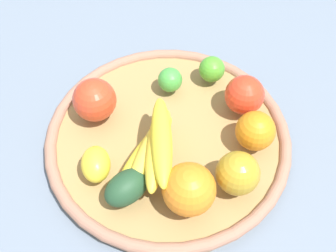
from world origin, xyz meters
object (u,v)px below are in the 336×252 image
(lemon_0, at_px, (96,164))
(apple_0, at_px, (95,100))
(orange_0, at_px, (189,189))
(orange_1, at_px, (255,131))
(lime_0, at_px, (170,80))
(apple_1, at_px, (244,95))
(avocado, at_px, (125,187))
(banana_bunch, at_px, (153,147))
(apple_2, at_px, (238,173))
(lime_1, at_px, (212,69))

(lemon_0, height_order, apple_0, apple_0)
(orange_0, distance_m, orange_1, 0.16)
(lime_0, xyz_separation_m, orange_0, (0.14, -0.20, 0.02))
(apple_1, height_order, orange_1, apple_1)
(apple_0, distance_m, orange_1, 0.29)
(orange_1, bearing_deg, avocado, -127.06)
(banana_bunch, bearing_deg, avocado, -95.71)
(orange_0, bearing_deg, apple_1, 88.81)
(banana_bunch, relative_size, orange_0, 2.14)
(lime_0, height_order, orange_0, orange_0)
(banana_bunch, bearing_deg, apple_1, 62.95)
(avocado, bearing_deg, apple_2, 33.64)
(lemon_0, xyz_separation_m, orange_1, (0.21, 0.18, 0.01))
(apple_1, bearing_deg, apple_2, -72.34)
(lime_1, relative_size, apple_0, 0.64)
(lime_0, bearing_deg, orange_0, -55.88)
(lime_0, height_order, apple_0, apple_0)
(avocado, bearing_deg, apple_0, 138.38)
(banana_bunch, relative_size, lime_1, 3.56)
(banana_bunch, bearing_deg, orange_0, -26.97)
(lime_1, height_order, orange_1, orange_1)
(orange_0, xyz_separation_m, orange_1, (0.05, 0.16, -0.01))
(apple_2, relative_size, orange_1, 1.04)
(lime_0, distance_m, apple_0, 0.15)
(orange_0, bearing_deg, lemon_0, -172.82)
(apple_1, bearing_deg, apple_0, -149.38)
(banana_bunch, relative_size, orange_1, 2.61)
(avocado, relative_size, orange_1, 1.12)
(orange_1, bearing_deg, lemon_0, -139.83)
(banana_bunch, distance_m, lemon_0, 0.10)
(orange_0, bearing_deg, lime_1, 106.39)
(lemon_0, bearing_deg, lime_0, 84.50)
(avocado, relative_size, apple_0, 0.98)
(orange_0, relative_size, apple_0, 1.07)
(lemon_0, height_order, orange_0, orange_0)
(apple_2, bearing_deg, lime_1, 123.57)
(banana_bunch, bearing_deg, orange_1, 39.52)
(apple_2, distance_m, lime_0, 0.24)
(orange_0, bearing_deg, avocado, -159.81)
(apple_2, height_order, lime_0, apple_2)
(lemon_0, bearing_deg, banana_bunch, 41.36)
(avocado, relative_size, orange_0, 0.92)
(lime_0, distance_m, lime_1, 0.09)
(lime_1, bearing_deg, orange_0, -73.61)
(banana_bunch, bearing_deg, lemon_0, -138.64)
(avocado, height_order, lemon_0, avocado)
(banana_bunch, distance_m, lime_1, 0.22)
(apple_2, distance_m, apple_1, 0.17)
(orange_1, bearing_deg, lime_0, 166.15)
(apple_1, xyz_separation_m, orange_1, (0.05, -0.07, -0.00))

